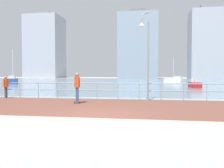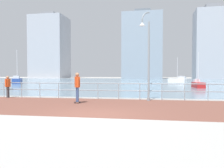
{
  "view_description": "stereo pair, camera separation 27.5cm",
  "coord_description": "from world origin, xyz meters",
  "px_view_note": "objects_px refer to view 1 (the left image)",
  "views": [
    {
      "loc": [
        2.1,
        -9.17,
        1.61
      ],
      "look_at": [
        0.02,
        3.76,
        1.1
      ],
      "focal_mm": 37.92,
      "sensor_mm": 36.0,
      "label": 1
    },
    {
      "loc": [
        2.37,
        -9.12,
        1.61
      ],
      "look_at": [
        0.02,
        3.76,
        1.1
      ],
      "focal_mm": 37.92,
      "sensor_mm": 36.0,
      "label": 2
    }
  ],
  "objects_px": {
    "lamppost": "(146,52)",
    "sailboat_red": "(13,80)",
    "sailboat_white": "(174,80)",
    "bystander": "(6,85)",
    "skateboarder": "(77,85)",
    "sailboat_yellow": "(195,84)"
  },
  "relations": [
    {
      "from": "sailboat_red",
      "to": "skateboarder",
      "type": "bearing_deg",
      "value": -52.4
    },
    {
      "from": "sailboat_white",
      "to": "sailboat_red",
      "type": "distance_m",
      "value": 31.43
    },
    {
      "from": "lamppost",
      "to": "bystander",
      "type": "bearing_deg",
      "value": 177.87
    },
    {
      "from": "sailboat_red",
      "to": "bystander",
      "type": "bearing_deg",
      "value": -59.03
    },
    {
      "from": "lamppost",
      "to": "sailboat_yellow",
      "type": "height_order",
      "value": "lamppost"
    },
    {
      "from": "skateboarder",
      "to": "bystander",
      "type": "height_order",
      "value": "skateboarder"
    },
    {
      "from": "skateboarder",
      "to": "bystander",
      "type": "xyz_separation_m",
      "value": [
        -5.91,
        2.32,
        -0.15
      ]
    },
    {
      "from": "lamppost",
      "to": "sailboat_red",
      "type": "height_order",
      "value": "sailboat_red"
    },
    {
      "from": "lamppost",
      "to": "sailboat_white",
      "type": "distance_m",
      "value": 36.18
    },
    {
      "from": "bystander",
      "to": "sailboat_red",
      "type": "xyz_separation_m",
      "value": [
        -14.56,
        24.26,
        -0.31
      ]
    },
    {
      "from": "bystander",
      "to": "sailboat_yellow",
      "type": "distance_m",
      "value": 22.07
    },
    {
      "from": "bystander",
      "to": "sailboat_red",
      "type": "distance_m",
      "value": 28.3
    },
    {
      "from": "lamppost",
      "to": "bystander",
      "type": "relative_size",
      "value": 3.55
    },
    {
      "from": "bystander",
      "to": "sailboat_white",
      "type": "height_order",
      "value": "sailboat_white"
    },
    {
      "from": "skateboarder",
      "to": "sailboat_white",
      "type": "height_order",
      "value": "sailboat_white"
    },
    {
      "from": "skateboarder",
      "to": "sailboat_yellow",
      "type": "distance_m",
      "value": 20.45
    },
    {
      "from": "sailboat_red",
      "to": "sailboat_yellow",
      "type": "height_order",
      "value": "sailboat_red"
    },
    {
      "from": "sailboat_white",
      "to": "sailboat_red",
      "type": "relative_size",
      "value": 0.85
    },
    {
      "from": "bystander",
      "to": "skateboarder",
      "type": "bearing_deg",
      "value": -21.45
    },
    {
      "from": "skateboarder",
      "to": "lamppost",
      "type": "bearing_deg",
      "value": 27.28
    },
    {
      "from": "skateboarder",
      "to": "sailboat_red",
      "type": "xyz_separation_m",
      "value": [
        -20.47,
        26.58,
        -0.46
      ]
    },
    {
      "from": "bystander",
      "to": "sailboat_red",
      "type": "height_order",
      "value": "sailboat_red"
    }
  ]
}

